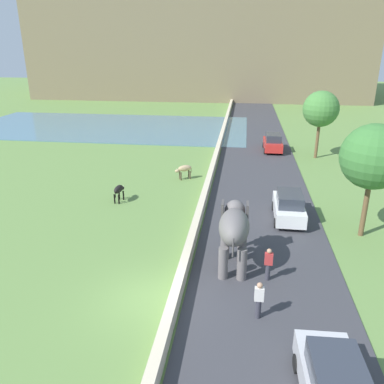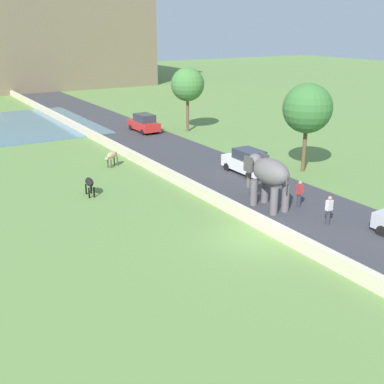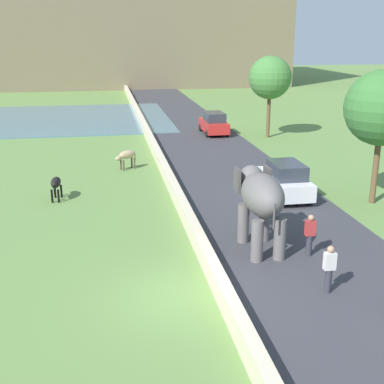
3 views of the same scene
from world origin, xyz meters
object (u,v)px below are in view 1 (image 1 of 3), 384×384
Objects in this scene: person_beside_elephant at (268,264)px; cow_black at (119,190)px; elephant at (234,229)px; car_white at (289,206)px; car_red at (273,143)px; person_trailing at (259,300)px; cow_tan at (184,169)px.

person_beside_elephant reaches higher than cow_black.
cow_black is at bearing 137.14° from elephant.
cow_black is at bearing 138.80° from person_beside_elephant.
car_white is 1.00× the size of car_red.
car_white reaches higher than person_beside_elephant.
car_white is at bearing 77.20° from person_beside_elephant.
car_white reaches higher than person_trailing.
car_red is (2.04, 26.01, 0.03)m from person_trailing.
person_trailing is 1.19× the size of cow_tan.
car_red reaches higher than person_beside_elephant.
elephant is 0.86× the size of car_white.
person_trailing is at bearing -73.20° from elephant.
car_white is at bearing 61.65° from elephant.
cow_tan is (-4.29, 12.62, -1.20)m from elephant.
car_white and car_red have the same top height.
person_trailing is (1.11, -3.69, -1.16)m from elephant.
car_white is at bearing -90.00° from car_red.
person_trailing is 9.74m from car_white.
person_beside_elephant is (1.60, -0.98, -1.16)m from elephant.
person_beside_elephant is 23.36m from car_red.
cow_tan is at bearing 137.67° from car_white.
cow_black is (-11.12, 1.56, -0.06)m from car_white.
person_trailing reaches higher than cow_black.
elephant reaches higher than car_white.
car_red is (1.55, 23.31, 0.03)m from person_beside_elephant.
person_beside_elephant is 14.83m from cow_tan.
person_beside_elephant is 0.41× the size of car_white.
cow_tan is at bearing 113.42° from person_beside_elephant.
elephant is 22.58m from car_red.
car_white is 2.85× the size of cow_black.
elephant reaches higher than person_trailing.
car_red is 18.62m from cow_black.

